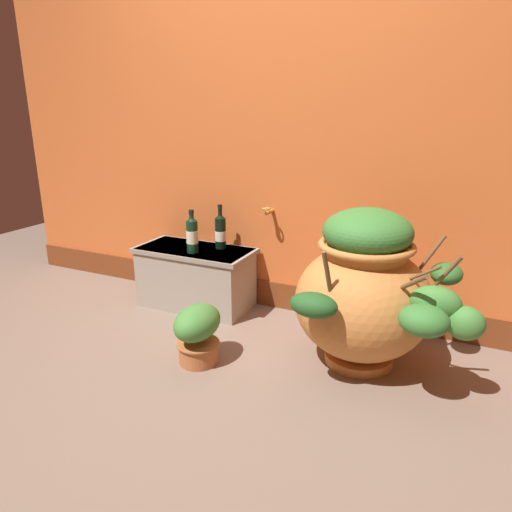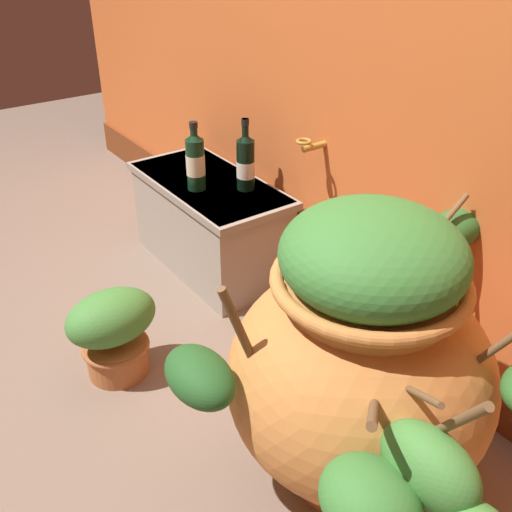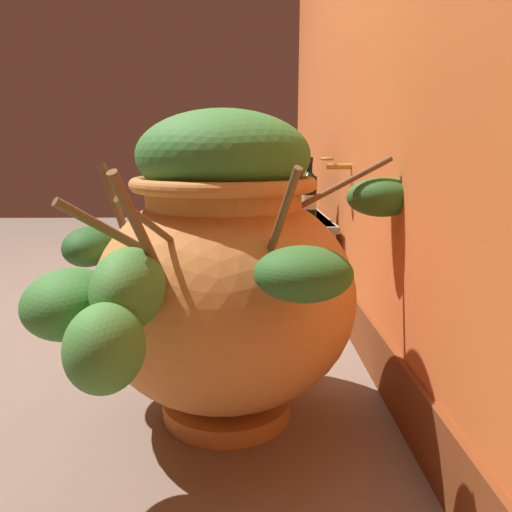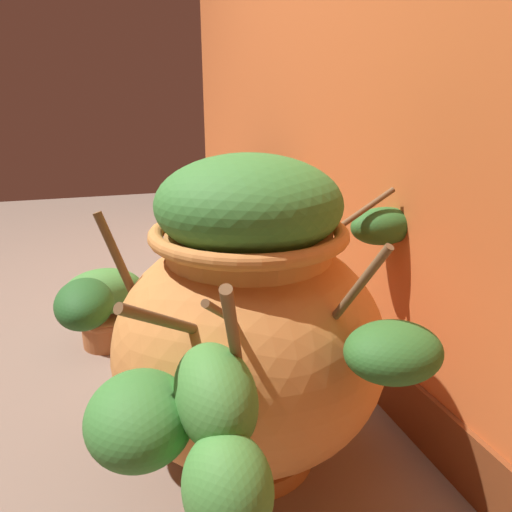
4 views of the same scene
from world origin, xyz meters
name	(u,v)px [view 4 (image 4 of 4)]	position (x,y,z in m)	size (l,w,h in m)	color
ground_plane	(45,369)	(0.00, 0.00, 0.00)	(7.00, 7.00, 0.00)	#7A6656
back_wall	(349,6)	(0.00, 1.20, 1.29)	(4.40, 0.33, 2.60)	#D6662D
terracotta_urn	(248,325)	(0.66, 0.61, 0.41)	(0.93, 1.02, 0.84)	#CC7F3D
stone_ledge	(232,249)	(-0.55, 0.88, 0.22)	(0.79, 0.39, 0.41)	#9E9384
wine_bottle_left	(218,192)	(-0.51, 0.81, 0.54)	(0.08, 0.08, 0.28)	black
wine_bottle_middle	(256,195)	(-0.40, 0.97, 0.53)	(0.07, 0.07, 0.29)	black
potted_shrub	(106,304)	(-0.13, 0.24, 0.18)	(0.23, 0.31, 0.33)	#B26638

